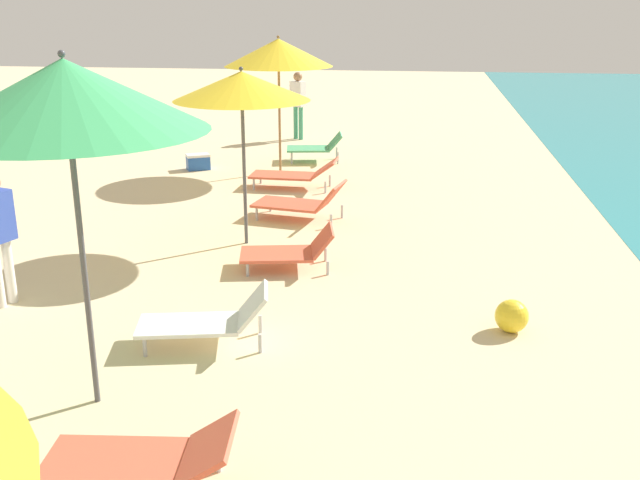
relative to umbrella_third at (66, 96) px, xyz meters
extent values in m
cylinder|color=#4C4C51|center=(0.00, 0.00, -1.47)|extent=(0.05, 0.05, 2.38)
cone|color=#3FB266|center=(0.00, 0.00, 0.00)|extent=(2.21, 2.21, 0.56)
sphere|color=#4C4C51|center=(0.00, 0.00, 0.31)|extent=(0.06, 0.06, 0.06)
cube|color=white|center=(0.48, 1.18, -2.44)|extent=(1.12, 0.75, 0.04)
cube|color=white|center=(1.12, 1.31, -2.25)|extent=(0.41, 0.61, 0.37)
cylinder|color=#B2B2B7|center=(0.12, 0.88, -2.56)|extent=(0.04, 0.04, 0.20)
cylinder|color=#B2B2B7|center=(0.03, 1.32, -2.56)|extent=(0.04, 0.04, 0.20)
cylinder|color=#B2B2B7|center=(1.23, 1.10, -2.56)|extent=(0.04, 0.04, 0.20)
cylinder|color=#B2B2B7|center=(1.14, 1.55, -2.56)|extent=(0.04, 0.04, 0.20)
cube|color=#D8593F|center=(0.66, -1.20, -2.42)|extent=(1.05, 0.74, 0.04)
cube|color=#D8593F|center=(1.33, -1.14, -2.28)|extent=(0.44, 0.68, 0.27)
cylinder|color=#B2B2B7|center=(0.23, -0.97, -2.55)|extent=(0.04, 0.04, 0.22)
cylinder|color=#B2B2B7|center=(1.32, -0.86, -2.55)|extent=(0.04, 0.04, 0.22)
cylinder|color=#4C4C51|center=(0.31, 4.51, -1.64)|extent=(0.05, 0.05, 2.05)
cone|color=yellow|center=(0.31, 4.51, -0.42)|extent=(1.88, 1.88, 0.39)
sphere|color=#4C4C51|center=(0.31, 4.51, -0.19)|extent=(0.06, 0.06, 0.06)
cube|color=#D8593F|center=(0.72, 5.84, -2.43)|extent=(1.22, 0.87, 0.04)
cube|color=#D8593F|center=(1.41, 5.70, -2.22)|extent=(0.45, 0.72, 0.40)
cylinder|color=#B2B2B7|center=(0.22, 5.65, -2.55)|extent=(0.04, 0.04, 0.22)
cylinder|color=#B2B2B7|center=(0.33, 6.21, -2.55)|extent=(0.04, 0.04, 0.22)
cylinder|color=#B2B2B7|center=(1.44, 5.41, -2.55)|extent=(0.04, 0.04, 0.22)
cylinder|color=#B2B2B7|center=(1.55, 5.97, -2.55)|extent=(0.04, 0.04, 0.22)
cube|color=#D8593F|center=(0.95, 3.51, -2.46)|extent=(1.04, 0.78, 0.04)
cube|color=#D8593F|center=(1.53, 3.62, -2.28)|extent=(0.39, 0.66, 0.34)
cylinder|color=#B2B2B7|center=(0.63, 3.19, -2.57)|extent=(0.04, 0.04, 0.18)
cylinder|color=#B2B2B7|center=(0.53, 3.70, -2.57)|extent=(0.04, 0.04, 0.18)
cylinder|color=#B2B2B7|center=(1.63, 3.37, -2.57)|extent=(0.04, 0.04, 0.18)
cylinder|color=#B2B2B7|center=(1.54, 3.89, -2.57)|extent=(0.04, 0.04, 0.18)
cylinder|color=olive|center=(-0.03, 9.10, -1.61)|extent=(0.05, 0.05, 2.10)
cone|color=yellow|center=(-0.03, 9.10, -0.30)|extent=(2.12, 2.12, 0.52)
sphere|color=olive|center=(-0.03, 9.10, 0.00)|extent=(0.06, 0.06, 0.06)
cube|color=#4CA572|center=(0.38, 10.20, -2.39)|extent=(1.00, 0.79, 0.04)
cube|color=#4CA572|center=(0.96, 10.29, -2.22)|extent=(0.38, 0.69, 0.32)
cylinder|color=#B2B2B7|center=(0.07, 9.88, -2.53)|extent=(0.04, 0.04, 0.26)
cylinder|color=#B2B2B7|center=(-0.01, 10.42, -2.53)|extent=(0.04, 0.04, 0.26)
cylinder|color=#B2B2B7|center=(1.05, 10.03, -2.53)|extent=(0.04, 0.04, 0.26)
cylinder|color=#B2B2B7|center=(0.96, 10.58, -2.53)|extent=(0.04, 0.04, 0.26)
cube|color=#D8593F|center=(0.25, 7.81, -2.42)|extent=(1.20, 0.66, 0.04)
cube|color=#D8593F|center=(1.05, 7.78, -2.26)|extent=(0.46, 0.63, 0.33)
cylinder|color=#B2B2B7|center=(-0.25, 7.57, -2.55)|extent=(0.04, 0.04, 0.22)
cylinder|color=#B2B2B7|center=(-0.23, 8.09, -2.55)|extent=(0.04, 0.04, 0.22)
cylinder|color=#B2B2B7|center=(1.09, 7.52, -2.55)|extent=(0.04, 0.04, 0.22)
cylinder|color=#B2B2B7|center=(1.11, 8.04, -2.55)|extent=(0.04, 0.04, 0.22)
cylinder|color=silver|center=(-1.90, 2.01, -2.28)|extent=(0.11, 0.11, 0.77)
cylinder|color=#3F9972|center=(-0.18, 12.76, -2.25)|extent=(0.11, 0.11, 0.82)
cylinder|color=#3F9972|center=(-0.32, 12.85, -2.25)|extent=(0.11, 0.11, 0.82)
cube|color=silver|center=(-0.25, 12.80, -1.54)|extent=(0.42, 0.38, 0.61)
sphere|color=#9E704C|center=(-0.25, 12.80, -1.12)|extent=(0.22, 0.22, 0.22)
cube|color=#2659B2|center=(-1.75, 9.13, -2.52)|extent=(0.55, 0.49, 0.27)
cube|color=white|center=(-1.75, 9.13, -2.37)|extent=(0.56, 0.50, 0.05)
sphere|color=yellow|center=(3.76, 1.94, -2.48)|extent=(0.36, 0.36, 0.36)
camera|label=1|loc=(2.69, -5.49, 0.72)|focal=41.87mm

